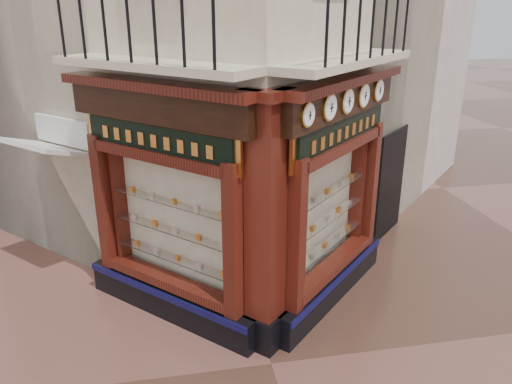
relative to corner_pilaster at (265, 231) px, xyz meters
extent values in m
plane|color=#472B21|center=(0.00, -0.50, -1.95)|extent=(80.00, 80.00, 0.00)
cube|color=black|center=(-1.44, 1.04, -1.67)|extent=(2.72, 2.72, 0.55)
cube|color=#0B0B39|center=(-1.57, 0.91, -1.46)|extent=(2.50, 2.50, 0.12)
cube|color=#350F09|center=(-0.45, 0.05, -0.17)|extent=(0.37, 0.37, 2.45)
cube|color=#350F09|center=(-2.43, 2.03, -0.17)|extent=(0.37, 0.37, 2.45)
cube|color=beige|center=(-1.20, 1.27, -0.20)|extent=(1.80, 1.80, 2.10)
cube|color=black|center=(-1.42, 1.05, 1.65)|extent=(2.69, 2.69, 0.50)
cube|color=#350F09|center=(-1.47, 1.00, 1.96)|extent=(2.86, 2.86, 0.14)
cube|color=black|center=(1.44, 1.04, -1.67)|extent=(2.72, 2.72, 0.55)
cube|color=#0B0B39|center=(1.57, 0.91, -1.46)|extent=(2.50, 2.50, 0.12)
cube|color=#350F09|center=(0.45, 0.05, -0.17)|extent=(0.37, 0.37, 2.45)
cube|color=#350F09|center=(2.43, 2.03, -0.17)|extent=(0.37, 0.37, 2.45)
cube|color=beige|center=(1.20, 1.27, -0.20)|extent=(1.80, 1.80, 2.10)
cube|color=black|center=(1.42, 1.05, 1.65)|extent=(2.69, 2.69, 0.50)
cube|color=#350F09|center=(1.47, 1.00, 1.96)|extent=(2.86, 2.86, 0.14)
cube|color=black|center=(0.00, 0.00, -1.67)|extent=(0.78, 0.78, 0.55)
cube|color=#350F09|center=(0.00, 0.00, 0.25)|extent=(0.64, 0.64, 3.50)
cube|color=#350F09|center=(0.00, 0.00, 1.96)|extent=(0.85, 0.85, 0.14)
cube|color=beige|center=(-1.48, 0.99, 2.25)|extent=(2.97, 2.97, 0.12)
cube|color=beige|center=(1.48, 0.99, 2.25)|extent=(2.97, 2.97, 0.12)
cylinder|color=gold|center=(0.55, -0.04, 1.67)|extent=(0.27, 0.27, 0.34)
cylinder|color=white|center=(0.57, -0.06, 1.67)|extent=(0.22, 0.22, 0.29)
cube|color=black|center=(0.58, -0.08, 1.67)|extent=(0.02, 0.02, 0.11)
cube|color=black|center=(0.58, -0.08, 1.67)|extent=(0.07, 0.07, 0.01)
cylinder|color=gold|center=(1.01, 0.41, 1.67)|extent=(0.32, 0.32, 0.40)
cylinder|color=white|center=(1.03, 0.39, 1.67)|extent=(0.26, 0.26, 0.35)
cube|color=black|center=(1.04, 0.38, 1.67)|extent=(0.02, 0.02, 0.13)
cube|color=black|center=(1.04, 0.38, 1.67)|extent=(0.08, 0.08, 0.01)
cylinder|color=gold|center=(1.43, 0.84, 1.67)|extent=(0.32, 0.32, 0.40)
cylinder|color=white|center=(1.46, 0.82, 1.67)|extent=(0.26, 0.26, 0.35)
cube|color=black|center=(1.47, 0.81, 1.67)|extent=(0.02, 0.02, 0.13)
cube|color=black|center=(1.47, 0.81, 1.67)|extent=(0.08, 0.08, 0.01)
cylinder|color=gold|center=(1.87, 1.28, 1.67)|extent=(0.32, 0.32, 0.41)
cylinder|color=white|center=(1.89, 1.26, 1.67)|extent=(0.26, 0.26, 0.35)
cube|color=black|center=(1.90, 1.25, 1.67)|extent=(0.02, 0.02, 0.14)
cube|color=black|center=(1.90, 1.25, 1.67)|extent=(0.08, 0.08, 0.01)
cylinder|color=gold|center=(2.32, 1.73, 1.67)|extent=(0.31, 0.31, 0.39)
cylinder|color=white|center=(2.35, 1.71, 1.67)|extent=(0.25, 0.25, 0.33)
cube|color=black|center=(2.36, 1.70, 1.67)|extent=(0.02, 0.02, 0.13)
cube|color=black|center=(2.36, 1.70, 1.67)|extent=(0.08, 0.08, 0.01)
cube|color=gold|center=(-1.45, 1.03, 1.15)|extent=(2.25, 2.25, 0.60)
cube|color=black|center=(-1.48, 1.00, 1.15)|extent=(2.10, 2.10, 0.45)
cube|color=gold|center=(1.45, 1.03, 1.15)|extent=(2.29, 2.29, 0.62)
cube|color=black|center=(1.48, 1.00, 1.15)|extent=(2.14, 2.14, 0.46)
camera|label=1|loc=(-1.33, -6.39, 3.04)|focal=35.00mm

